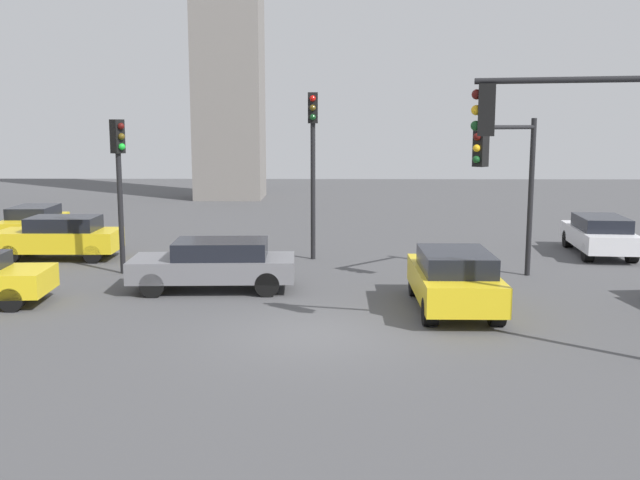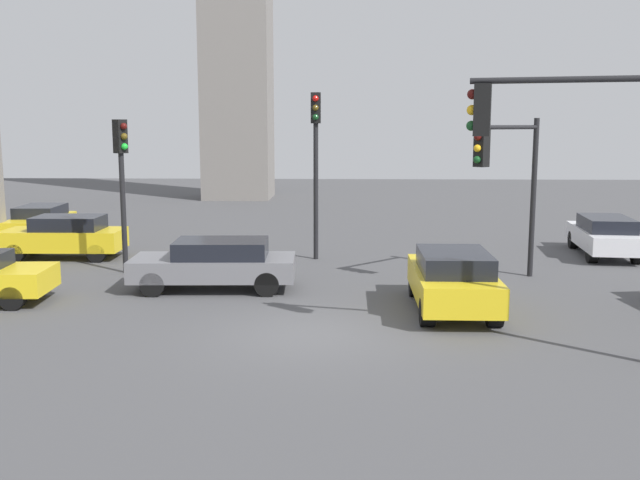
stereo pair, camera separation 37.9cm
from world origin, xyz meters
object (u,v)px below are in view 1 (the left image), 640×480
car_0 (33,222)px  car_4 (215,264)px  traffic_light_2 (119,166)px  car_6 (599,234)px  traffic_light_3 (577,152)px  car_5 (454,279)px  car_1 (60,237)px  traffic_light_0 (313,145)px  traffic_light_1 (506,167)px

car_0 → car_4: 12.40m
traffic_light_2 → car_4: bearing=3.5°
car_6 → car_4: bearing=119.8°
traffic_light_3 → car_5: bearing=-51.0°
car_0 → car_1: bearing=28.8°
car_4 → car_6: 13.74m
traffic_light_0 → car_0: (-11.24, 4.17, -3.15)m
traffic_light_0 → car_6: 10.48m
traffic_light_1 → car_1: 14.72m
traffic_light_3 → car_4: 10.12m
car_0 → car_5: bearing=50.4°
car_4 → traffic_light_3: bearing=142.3°
traffic_light_3 → car_5: size_ratio=1.33×
traffic_light_1 → car_0: (-16.78, 7.73, -2.64)m
traffic_light_0 → traffic_light_2: (-5.74, -2.49, -0.57)m
car_0 → car_1: size_ratio=1.00×
traffic_light_3 → car_1: traffic_light_3 is taller
traffic_light_0 → traffic_light_2: traffic_light_0 is taller
traffic_light_1 → traffic_light_2: bearing=-50.3°
traffic_light_2 → car_5: (9.36, -4.28, -2.48)m
car_5 → car_6: (6.35, 7.73, -0.05)m
traffic_light_3 → traffic_light_2: bearing=-21.7°
traffic_light_1 → traffic_light_3: 6.69m
traffic_light_2 → car_6: traffic_light_2 is taller
car_0 → traffic_light_0: bearing=66.4°
car_5 → car_1: bearing=61.6°
traffic_light_3 → car_4: bearing=-21.8°
car_4 → car_6: size_ratio=1.02×
traffic_light_1 → car_1: traffic_light_1 is taller
traffic_light_3 → car_6: bearing=-99.4°
traffic_light_2 → car_0: 9.01m
car_4 → car_5: (6.18, -2.08, 0.05)m
traffic_light_0 → car_1: bearing=-88.8°
traffic_light_2 → car_5: size_ratio=1.10×
traffic_light_3 → car_5: 4.98m
traffic_light_3 → car_4: size_ratio=1.25×
traffic_light_3 → car_5: (-1.65, 3.44, -3.20)m
traffic_light_2 → traffic_light_3: size_ratio=0.82×
traffic_light_1 → car_5: size_ratio=1.11×
traffic_light_1 → traffic_light_2: 11.34m
traffic_light_1 → car_5: traffic_light_1 is taller
car_4 → car_5: 6.52m
traffic_light_3 → car_1: size_ratio=1.41×
traffic_light_1 → car_0: size_ratio=1.17×
car_1 → car_6: (18.50, 1.11, -0.02)m
car_0 → car_5: car_5 is taller
traffic_light_2 → car_6: (15.71, 3.45, -2.54)m
traffic_light_0 → car_4: 6.18m
car_4 → traffic_light_2: bearing=-37.1°
car_0 → car_4: (8.68, -8.86, 0.05)m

